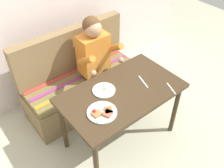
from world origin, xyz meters
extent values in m
plane|color=#B7B79A|center=(0.00, 0.00, 0.00)|extent=(8.00, 8.00, 0.00)
cube|color=#3C2C1A|center=(0.00, 0.00, 0.71)|extent=(1.20, 0.70, 0.04)
cylinder|color=#3C2C1A|center=(-0.54, -0.29, 0.34)|extent=(0.05, 0.05, 0.69)
cylinder|color=#3C2C1A|center=(0.54, -0.29, 0.34)|extent=(0.05, 0.05, 0.69)
cylinder|color=#3C2C1A|center=(-0.54, 0.29, 0.34)|extent=(0.05, 0.05, 0.69)
cylinder|color=#3C2C1A|center=(0.54, 0.29, 0.34)|extent=(0.05, 0.05, 0.69)
cube|color=olive|center=(0.00, 0.72, 0.20)|extent=(1.44, 0.56, 0.40)
cube|color=olive|center=(0.00, 0.72, 0.43)|extent=(1.40, 0.52, 0.06)
cube|color=olive|center=(0.00, 0.94, 0.73)|extent=(1.44, 0.12, 0.54)
cube|color=orange|center=(0.00, 0.58, 0.46)|extent=(1.38, 0.05, 0.01)
cube|color=#93387A|center=(0.00, 0.72, 0.46)|extent=(1.38, 0.05, 0.01)
cube|color=#C63D33|center=(0.00, 0.86, 0.46)|extent=(1.38, 0.05, 0.01)
cube|color=orange|center=(0.14, 0.66, 0.76)|extent=(0.34, 0.22, 0.48)
sphere|color=tan|center=(0.14, 0.64, 1.09)|extent=(0.19, 0.19, 0.19)
sphere|color=brown|center=(0.14, 0.67, 1.12)|extent=(0.19, 0.19, 0.19)
cylinder|color=orange|center=(-0.05, 0.52, 0.83)|extent=(0.07, 0.29, 0.23)
cylinder|color=orange|center=(0.33, 0.52, 0.83)|extent=(0.07, 0.29, 0.23)
sphere|color=tan|center=(-0.05, 0.40, 0.73)|extent=(0.07, 0.07, 0.07)
sphere|color=tan|center=(0.33, 0.40, 0.73)|extent=(0.07, 0.07, 0.07)
cylinder|color=#232333|center=(0.05, 0.49, 0.52)|extent=(0.09, 0.34, 0.09)
cylinder|color=#232333|center=(0.05, 0.32, 0.26)|extent=(0.08, 0.08, 0.52)
cube|color=black|center=(0.05, 0.26, 0.03)|extent=(0.09, 0.20, 0.05)
cylinder|color=#232333|center=(0.22, 0.49, 0.52)|extent=(0.09, 0.34, 0.09)
cylinder|color=#232333|center=(0.22, 0.32, 0.26)|extent=(0.08, 0.08, 0.52)
cube|color=black|center=(0.22, 0.26, 0.03)|extent=(0.09, 0.20, 0.05)
cylinder|color=white|center=(-0.32, -0.11, 0.74)|extent=(0.27, 0.27, 0.02)
cube|color=#A0593F|center=(-0.30, -0.16, 0.76)|extent=(0.10, 0.09, 0.02)
cube|color=brown|center=(-0.27, -0.14, 0.76)|extent=(0.10, 0.10, 0.02)
cube|color=#9F6D3B|center=(-0.38, -0.11, 0.76)|extent=(0.08, 0.07, 0.02)
sphere|color=red|center=(-0.38, -0.07, 0.76)|extent=(0.04, 0.04, 0.04)
ellipsoid|color=#CC6623|center=(-0.27, -0.15, 0.76)|extent=(0.06, 0.05, 0.02)
cylinder|color=white|center=(-0.13, 0.11, 0.74)|extent=(0.22, 0.22, 0.01)
ellipsoid|color=white|center=(-0.13, 0.11, 0.75)|extent=(0.09, 0.08, 0.01)
sphere|color=yellow|center=(-0.13, 0.10, 0.76)|extent=(0.03, 0.03, 0.03)
cube|color=silver|center=(0.40, -0.28, 0.73)|extent=(0.07, 0.16, 0.00)
cube|color=silver|center=(0.26, -0.03, 0.73)|extent=(0.07, 0.20, 0.00)
camera|label=1|loc=(-1.19, -1.32, 2.37)|focal=39.98mm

